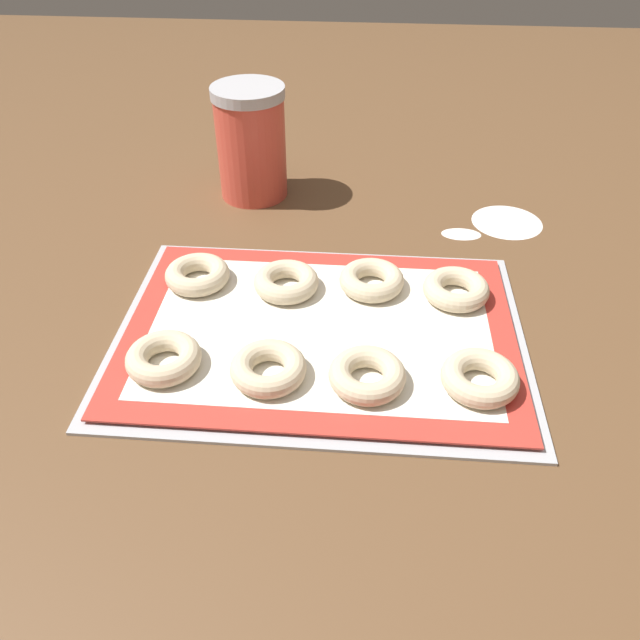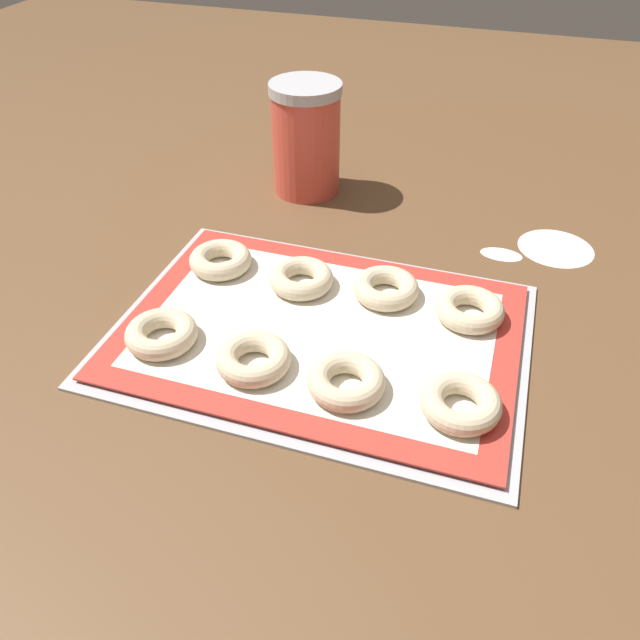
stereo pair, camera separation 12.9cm
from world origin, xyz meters
name	(u,v)px [view 2 (the right image)]	position (x,y,z in m)	size (l,w,h in m)	color
ground_plane	(304,332)	(0.00, 0.00, 0.00)	(2.80, 2.80, 0.00)	brown
baking_tray	(320,333)	(0.02, 0.00, 0.00)	(0.48, 0.34, 0.01)	#B2B5BA
baking_mat	(320,329)	(0.02, 0.00, 0.01)	(0.45, 0.32, 0.00)	red
bagel_front_far_left	(161,334)	(-0.14, -0.08, 0.02)	(0.08, 0.08, 0.02)	beige
bagel_front_mid_left	(253,359)	(-0.03, -0.08, 0.02)	(0.08, 0.08, 0.02)	beige
bagel_front_mid_right	(346,381)	(0.08, -0.09, 0.02)	(0.08, 0.08, 0.02)	beige
bagel_front_far_right	(461,403)	(0.19, -0.08, 0.02)	(0.08, 0.08, 0.02)	beige
bagel_back_far_left	(220,260)	(-0.14, 0.08, 0.02)	(0.08, 0.08, 0.02)	beige
bagel_back_mid_left	(301,278)	(-0.03, 0.07, 0.02)	(0.08, 0.08, 0.02)	beige
bagel_back_mid_right	(386,288)	(0.08, 0.08, 0.02)	(0.08, 0.08, 0.02)	beige
bagel_back_far_right	(470,309)	(0.18, 0.07, 0.02)	(0.08, 0.08, 0.02)	beige
flour_canister	(306,139)	(-0.11, 0.34, 0.09)	(0.11, 0.11, 0.17)	#DB4C3D
flour_patch_near	(501,254)	(0.21, 0.24, 0.00)	(0.06, 0.03, 0.00)	white
flour_patch_far	(556,247)	(0.28, 0.28, 0.00)	(0.10, 0.10, 0.00)	white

